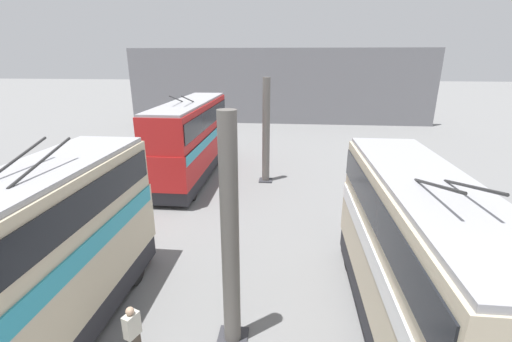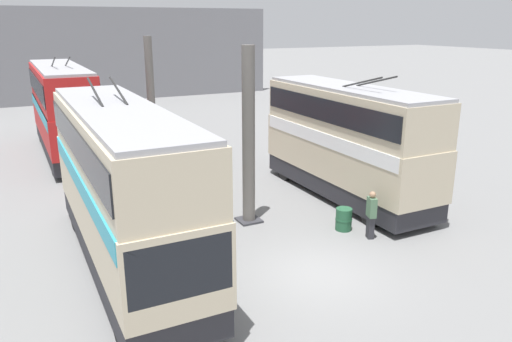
{
  "view_description": "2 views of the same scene",
  "coord_description": "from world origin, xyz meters",
  "px_view_note": "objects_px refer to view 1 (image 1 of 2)",
  "views": [
    {
      "loc": [
        -3.01,
        -1.41,
        7.65
      ],
      "look_at": [
        11.96,
        0.05,
        2.63
      ],
      "focal_mm": 24.0,
      "sensor_mm": 36.0,
      "label": 1
    },
    {
      "loc": [
        -11.3,
        7.7,
        7.27
      ],
      "look_at": [
        6.43,
        -1.21,
        1.35
      ],
      "focal_mm": 35.0,
      "sensor_mm": 36.0,
      "label": 2
    }
  ],
  "objects_px": {
    "bus_left_near": "(417,253)",
    "bus_right_near": "(8,278)",
    "person_by_right_row": "(133,332)",
    "bus_right_mid": "(191,135)"
  },
  "relations": [
    {
      "from": "bus_left_near",
      "to": "bus_right_near",
      "type": "relative_size",
      "value": 0.87
    },
    {
      "from": "bus_left_near",
      "to": "person_by_right_row",
      "type": "distance_m",
      "value": 7.76
    },
    {
      "from": "bus_left_near",
      "to": "bus_right_near",
      "type": "bearing_deg",
      "value": 102.68
    },
    {
      "from": "bus_right_mid",
      "to": "person_by_right_row",
      "type": "bearing_deg",
      "value": -170.49
    },
    {
      "from": "bus_right_near",
      "to": "bus_right_mid",
      "type": "distance_m",
      "value": 15.24
    },
    {
      "from": "bus_left_near",
      "to": "person_by_right_row",
      "type": "bearing_deg",
      "value": 101.73
    },
    {
      "from": "bus_left_near",
      "to": "bus_right_mid",
      "type": "bearing_deg",
      "value": 37.0
    },
    {
      "from": "bus_left_near",
      "to": "person_by_right_row",
      "type": "height_order",
      "value": "bus_left_near"
    },
    {
      "from": "bus_right_near",
      "to": "bus_left_near",
      "type": "bearing_deg",
      "value": -77.32
    },
    {
      "from": "bus_left_near",
      "to": "bus_right_mid",
      "type": "xyz_separation_m",
      "value": [
        13.03,
        9.82,
        0.12
      ]
    }
  ]
}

